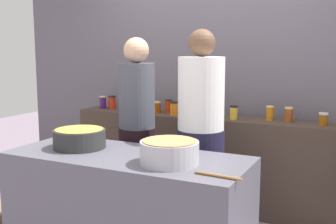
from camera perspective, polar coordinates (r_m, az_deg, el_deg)
storefront_wall at (r=4.41m, az=6.36°, el=7.74°), size 4.80×0.12×3.00m
display_shelf at (r=4.24m, az=4.51°, el=-6.61°), size 2.70×0.36×0.91m
prep_table at (r=3.06m, az=-5.53°, el=-13.46°), size 1.70×0.70×0.84m
preserve_jar_0 at (r=4.69m, az=-8.85°, el=1.31°), size 0.08×0.08×0.14m
preserve_jar_1 at (r=4.64m, az=-7.62°, el=1.31°), size 0.08×0.08×0.14m
preserve_jar_2 at (r=4.53m, az=-4.51°, el=1.00°), size 0.08×0.08×0.12m
preserve_jar_3 at (r=4.35m, az=-2.82°, el=0.87°), size 0.08×0.08×0.14m
preserve_jar_4 at (r=4.33m, az=-1.53°, el=0.68°), size 0.08×0.08×0.12m
preserve_jar_5 at (r=4.34m, az=0.07°, el=0.81°), size 0.07×0.07×0.14m
preserve_jar_6 at (r=4.17m, az=0.86°, el=0.50°), size 0.09×0.09×0.13m
preserve_jar_7 at (r=4.19m, az=3.09°, el=0.33°), size 0.08×0.08×0.11m
preserve_jar_8 at (r=4.14m, az=5.14°, el=0.23°), size 0.08×0.08×0.11m
preserve_jar_9 at (r=3.97m, az=8.94°, el=-0.06°), size 0.07×0.07×0.13m
preserve_jar_10 at (r=3.99m, az=13.70°, el=-0.14°), size 0.07×0.07×0.13m
preserve_jar_11 at (r=3.94m, az=16.11°, el=-0.34°), size 0.08×0.08×0.14m
preserve_jar_12 at (r=3.85m, az=20.38°, el=-0.91°), size 0.08×0.08×0.11m
cooking_pot_left at (r=3.16m, az=-11.95°, el=-3.56°), size 0.38×0.38×0.14m
cooking_pot_center at (r=2.67m, az=0.20°, el=-5.51°), size 0.38×0.38×0.15m
wooden_spoon at (r=2.43m, az=6.82°, el=-8.62°), size 0.29×0.04×0.02m
cook_with_tongs at (r=3.63m, az=-4.20°, el=-4.18°), size 0.32×0.32×1.66m
cook_in_cap at (r=3.37m, az=4.44°, el=-4.98°), size 0.38×0.38×1.72m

